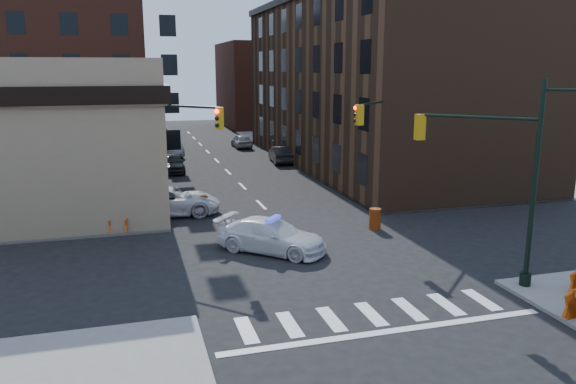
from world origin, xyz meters
TOP-DOWN VIEW (x-y plane):
  - ground at (0.00, 0.00)m, footprint 140.00×140.00m
  - sidewalk_ne at (23.00, 32.75)m, footprint 34.00×54.50m
  - apartment_block at (-18.50, 40.00)m, footprint 25.00×25.00m
  - commercial_row_ne at (13.00, 22.50)m, footprint 14.00×34.00m
  - filler_nw at (-16.00, 62.00)m, footprint 20.00×18.00m
  - filler_ne at (14.00, 58.00)m, footprint 16.00×16.00m
  - signal_pole_se at (6.04, -5.52)m, footprint 5.40×5.27m
  - signal_pole_nw at (-5.85, 5.34)m, footprint 3.58×3.67m
  - signal_pole_ne at (5.84, 5.35)m, footprint 3.67×3.58m
  - tree_ne_near at (7.50, 26.00)m, footprint 3.00×3.00m
  - tree_ne_far at (7.50, 34.00)m, footprint 3.00×3.00m
  - police_car at (-1.66, 0.90)m, footprint 5.44×5.14m
  - pickup at (-5.80, 9.14)m, footprint 6.26×3.27m
  - parked_car_wnear at (-4.39, 23.17)m, footprint 1.96×4.56m
  - parked_car_wfar at (-3.79, 32.38)m, footprint 2.15×5.15m
  - parked_car_wdeep at (-3.96, 45.43)m, footprint 2.08×5.09m
  - parked_car_enear at (5.45, 25.23)m, footprint 2.09×4.79m
  - parked_car_efar at (4.03, 36.11)m, footprint 1.81×4.43m
  - pedestrian_a at (-10.12, 6.00)m, footprint 0.85×0.72m
  - pedestrian_b at (-12.70, 6.00)m, footprint 0.90×0.73m
  - pedestrian_c at (-11.38, 6.00)m, footprint 1.01×0.65m
  - barrel_road at (4.66, 3.05)m, footprint 0.79×0.79m
  - barrel_bank at (-3.81, 8.89)m, footprint 0.64×0.64m
  - barricade_nw_a at (-9.34, 6.17)m, footprint 1.35×0.82m
  - barricade_nw_b at (-8.62, 5.70)m, footprint 1.18×0.70m

SIDE VIEW (x-z plane):
  - ground at x=0.00m, z-range 0.00..0.00m
  - sidewalk_ne at x=23.00m, z-range 0.00..0.15m
  - barrel_bank at x=-3.81m, z-range 0.00..1.10m
  - barrel_road at x=4.66m, z-range 0.00..1.13m
  - barricade_nw_b at x=-8.62m, z-range 0.15..0.98m
  - barricade_nw_a at x=-9.34m, z-range 0.15..1.10m
  - parked_car_wdeep at x=-3.96m, z-range 0.00..1.48m
  - parked_car_efar at x=4.03m, z-range 0.00..1.51m
  - parked_car_enear at x=5.45m, z-range 0.00..1.53m
  - parked_car_wnear at x=-4.39m, z-range 0.00..1.54m
  - police_car at x=-1.66m, z-range 0.00..1.55m
  - parked_car_wfar at x=-3.79m, z-range 0.00..1.65m
  - pickup at x=-5.80m, z-range 0.00..1.68m
  - pedestrian_c at x=-11.38m, z-range 0.15..1.75m
  - pedestrian_b at x=-12.70m, z-range 0.15..1.89m
  - pedestrian_a at x=-10.12m, z-range 0.15..2.13m
  - tree_ne_near at x=7.50m, z-range 1.06..5.91m
  - tree_ne_far at x=7.50m, z-range 1.06..5.91m
  - signal_pole_nw at x=-5.85m, z-range 0.34..8.34m
  - signal_pole_ne at x=5.84m, z-range 0.34..8.34m
  - signal_pole_se at x=6.04m, z-range 0.61..8.61m
  - filler_ne at x=14.00m, z-range 0.00..12.00m
  - commercial_row_ne at x=13.00m, z-range 0.00..14.00m
  - filler_nw at x=-16.00m, z-range 0.00..16.00m
  - apartment_block at x=-18.50m, z-range 0.00..24.00m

